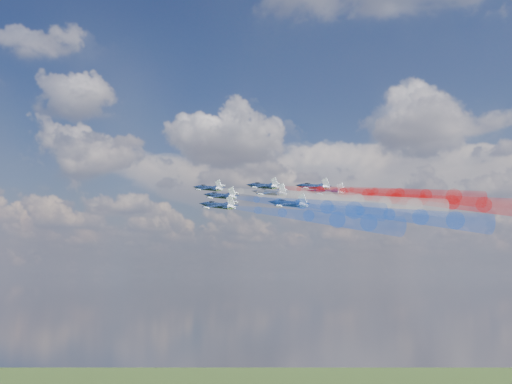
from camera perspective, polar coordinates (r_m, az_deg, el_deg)
The scene contains 16 objects.
jet_lead at distance 184.24m, azimuth -4.34°, elevation 0.35°, with size 10.26×12.82×3.42m, color black, non-canonical shape.
trail_lead at distance 165.31m, azimuth 2.34°, elevation -0.26°, with size 4.27×44.36×4.27m, color silver, non-canonical shape.
jet_inner_left at distance 169.49m, azimuth -3.23°, elevation -0.35°, with size 10.26×12.82×3.42m, color black, non-canonical shape.
trail_inner_left at distance 151.11m, azimuth 4.23°, elevation -1.10°, with size 4.27×44.36×4.27m, color blue, non-canonical shape.
jet_inner_right at distance 181.83m, azimuth 0.67°, elevation 0.55°, with size 10.26×12.82×3.42m, color black, non-canonical shape.
trail_inner_right at distance 164.86m, azimuth 7.95°, elevation -0.04°, with size 4.27×44.36×4.27m, color red, non-canonical shape.
jet_outer_left at distance 153.75m, azimuth -3.45°, elevation -1.23°, with size 10.26×12.82×3.42m, color black, non-canonical shape.
trail_outer_left at distance 135.48m, azimuth 4.84°, elevation -2.18°, with size 4.27×44.36×4.27m, color blue, non-canonical shape.
jet_center_third at distance 168.90m, azimuth 1.28°, elevation -0.05°, with size 10.26×12.82×3.42m, color black, non-canonical shape.
trail_center_third at distance 152.30m, azimuth 9.24°, elevation -0.75°, with size 4.27×44.36×4.27m, color silver, non-canonical shape.
jet_outer_right at distance 181.73m, azimuth 5.24°, elevation 0.50°, with size 10.26×12.82×3.42m, color black, non-canonical shape.
trail_outer_right at distance 166.64m, azimuth 12.93°, elevation -0.09°, with size 4.27×44.36×4.27m, color red, non-canonical shape.
jet_rear_left at distance 153.75m, azimuth 3.00°, elevation -1.07°, with size 10.26×12.82×3.42m, color black, non-canonical shape.
trail_rear_left at distance 138.07m, azimuth 12.02°, elevation -1.96°, with size 4.27×44.36×4.27m, color blue, non-canonical shape.
jet_rear_right at distance 169.55m, azimuth 6.52°, elevation -0.02°, with size 10.26×12.82×3.42m, color black, non-canonical shape.
trail_rear_right at distance 155.15m, azimuth 14.91°, elevation -0.70°, with size 4.27×44.36×4.27m, color red, non-canonical shape.
Camera 1 is at (67.40, -160.28, 145.03)m, focal length 44.03 mm.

